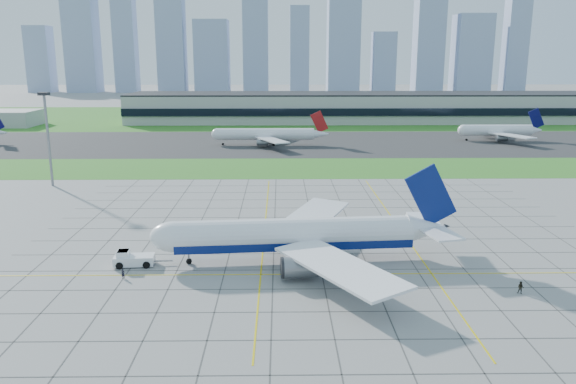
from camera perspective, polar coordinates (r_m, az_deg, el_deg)
name	(u,v)px	position (r m, az deg, el deg)	size (l,w,h in m)	color
ground	(321,270)	(94.59, 3.38, -7.89)	(1400.00, 1400.00, 0.00)	gray
grass_median	(301,168)	(181.30, 1.34, 2.47)	(700.00, 35.00, 0.04)	#357722
asphalt_taxiway	(296,143)	(235.51, 0.84, 5.00)	(700.00, 75.00, 0.04)	#383838
grass_far	(291,117)	(344.69, 0.31, 7.65)	(700.00, 145.00, 0.04)	#357722
apron_markings	(319,248)	(105.00, 3.18, -5.69)	(120.00, 130.00, 0.03)	#474744
terminal	(363,107)	(322.29, 7.61, 8.55)	(260.00, 43.00, 15.80)	#B7B7B2
light_mast	(47,127)	(166.45, -23.27, 6.05)	(2.50, 2.50, 25.60)	gray
city_skyline	(278,35)	(608.43, -1.04, 15.69)	(523.00, 32.40, 160.00)	#9AAAC9
airliner	(296,235)	(97.11, 0.84, -4.42)	(53.34, 53.87, 16.78)	white
pushback_tug	(132,259)	(99.41, -15.54, -6.56)	(9.86, 3.87, 2.72)	white
crew_near	(123,274)	(94.34, -16.41, -7.98)	(0.58, 0.38, 1.58)	black
crew_far	(521,288)	(91.79, 22.57, -8.97)	(0.95, 0.74, 1.95)	black
distant_jet_1	(267,134)	(229.47, -2.15, 5.89)	(45.20, 42.66, 14.08)	white
distant_jet_2	(499,130)	(258.64, 20.60, 5.90)	(34.69, 42.66, 14.08)	white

